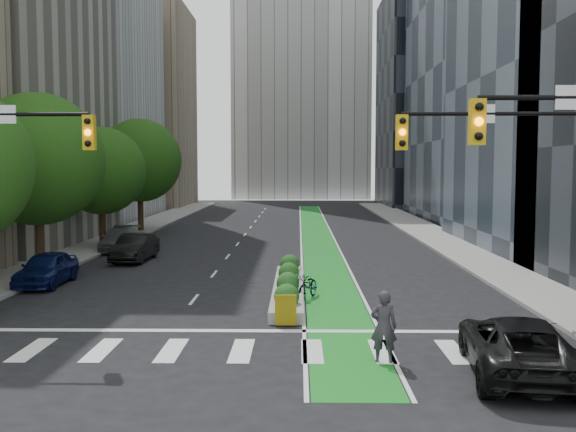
{
  "coord_description": "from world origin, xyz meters",
  "views": [
    {
      "loc": [
        1.61,
        -18.84,
        5.24
      ],
      "look_at": [
        1.14,
        9.97,
        3.0
      ],
      "focal_mm": 40.0,
      "sensor_mm": 36.0,
      "label": 1
    }
  ],
  "objects_px": {
    "median_planter": "(288,286)",
    "parked_car_left_far": "(120,239)",
    "parked_car_left_mid": "(135,247)",
    "bicycle": "(308,286)",
    "cyclist": "(384,327)",
    "parked_car_right": "(518,345)",
    "parked_car_left_near": "(46,268)"
  },
  "relations": [
    {
      "from": "bicycle",
      "to": "parked_car_left_mid",
      "type": "bearing_deg",
      "value": 153.8
    },
    {
      "from": "cyclist",
      "to": "parked_car_left_far",
      "type": "distance_m",
      "value": 26.32
    },
    {
      "from": "cyclist",
      "to": "parked_car_left_far",
      "type": "height_order",
      "value": "cyclist"
    },
    {
      "from": "median_planter",
      "to": "parked_car_left_far",
      "type": "relative_size",
      "value": 2.09
    },
    {
      "from": "bicycle",
      "to": "cyclist",
      "type": "relative_size",
      "value": 1.0
    },
    {
      "from": "cyclist",
      "to": "parked_car_left_mid",
      "type": "bearing_deg",
      "value": -49.16
    },
    {
      "from": "parked_car_left_near",
      "to": "parked_car_left_mid",
      "type": "height_order",
      "value": "parked_car_left_mid"
    },
    {
      "from": "median_planter",
      "to": "parked_car_left_far",
      "type": "height_order",
      "value": "parked_car_left_far"
    },
    {
      "from": "cyclist",
      "to": "parked_car_right",
      "type": "bearing_deg",
      "value": 172.6
    },
    {
      "from": "median_planter",
      "to": "bicycle",
      "type": "bearing_deg",
      "value": -45.29
    },
    {
      "from": "cyclist",
      "to": "parked_car_left_mid",
      "type": "relative_size",
      "value": 0.43
    },
    {
      "from": "median_planter",
      "to": "parked_car_left_near",
      "type": "xyz_separation_m",
      "value": [
        -10.7,
        1.91,
        0.37
      ]
    },
    {
      "from": "parked_car_left_mid",
      "to": "parked_car_right",
      "type": "height_order",
      "value": "parked_car_left_mid"
    },
    {
      "from": "cyclist",
      "to": "parked_car_left_near",
      "type": "bearing_deg",
      "value": -30.3
    },
    {
      "from": "median_planter",
      "to": "parked_car_left_far",
      "type": "bearing_deg",
      "value": 128.16
    },
    {
      "from": "parked_car_left_near",
      "to": "parked_car_right",
      "type": "distance_m",
      "value": 20.46
    },
    {
      "from": "parked_car_left_near",
      "to": "parked_car_right",
      "type": "xyz_separation_m",
      "value": [
        16.64,
        -11.9,
        -0.0
      ]
    },
    {
      "from": "parked_car_right",
      "to": "parked_car_left_near",
      "type": "bearing_deg",
      "value": -28.08
    },
    {
      "from": "median_planter",
      "to": "parked_car_left_mid",
      "type": "height_order",
      "value": "parked_car_left_mid"
    },
    {
      "from": "bicycle",
      "to": "parked_car_right",
      "type": "distance_m",
      "value": 10.52
    },
    {
      "from": "median_planter",
      "to": "parked_car_left_mid",
      "type": "xyz_separation_m",
      "value": [
        -8.64,
        9.19,
        0.38
      ]
    },
    {
      "from": "parked_car_left_mid",
      "to": "bicycle",
      "type": "bearing_deg",
      "value": -44.06
    },
    {
      "from": "median_planter",
      "to": "parked_car_right",
      "type": "distance_m",
      "value": 11.63
    },
    {
      "from": "bicycle",
      "to": "parked_car_left_far",
      "type": "height_order",
      "value": "parked_car_left_far"
    },
    {
      "from": "bicycle",
      "to": "parked_car_left_near",
      "type": "relative_size",
      "value": 0.45
    },
    {
      "from": "median_planter",
      "to": "cyclist",
      "type": "distance_m",
      "value": 9.45
    },
    {
      "from": "parked_car_left_mid",
      "to": "parked_car_left_near",
      "type": "bearing_deg",
      "value": -103.21
    },
    {
      "from": "bicycle",
      "to": "parked_car_left_near",
      "type": "distance_m",
      "value": 11.82
    },
    {
      "from": "parked_car_left_mid",
      "to": "parked_car_right",
      "type": "bearing_deg",
      "value": -50.18
    },
    {
      "from": "parked_car_left_mid",
      "to": "parked_car_left_far",
      "type": "xyz_separation_m",
      "value": [
        -2.06,
        4.42,
        -0.04
      ]
    },
    {
      "from": "median_planter",
      "to": "parked_car_left_mid",
      "type": "relative_size",
      "value": 2.24
    },
    {
      "from": "median_planter",
      "to": "bicycle",
      "type": "relative_size",
      "value": 5.25
    }
  ]
}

